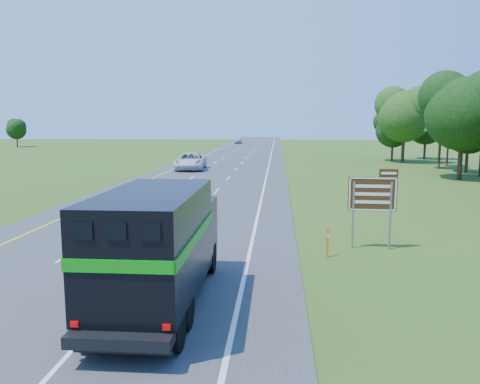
{
  "coord_description": "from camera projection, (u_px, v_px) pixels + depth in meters",
  "views": [
    {
      "loc": [
        6.61,
        -7.21,
        5.34
      ],
      "look_at": [
        4.71,
        16.46,
        1.85
      ],
      "focal_mm": 35.0,
      "sensor_mm": 36.0,
      "label": 1
    }
  ],
  "objects": [
    {
      "name": "exit_sign",
      "position": [
        373.0,
        197.0,
        19.83
      ],
      "size": [
        2.04,
        0.16,
        3.45
      ],
      "rotation": [
        0.0,
        0.0,
        -0.04
      ],
      "color": "gray",
      "rests_on": "ground"
    },
    {
      "name": "delineator",
      "position": [
        328.0,
        242.0,
        18.78
      ],
      "size": [
        0.09,
        0.05,
        1.15
      ],
      "color": "#FD640D",
      "rests_on": "ground"
    },
    {
      "name": "lane_markings",
      "position": [
        224.0,
        167.0,
        57.72
      ],
      "size": [
        11.15,
        260.0,
        0.01
      ],
      "color": "yellow",
      "rests_on": "road"
    },
    {
      "name": "white_suv",
      "position": [
        191.0,
        161.0,
        54.03
      ],
      "size": [
        3.72,
        7.22,
        1.95
      ],
      "primitive_type": "imported",
      "rotation": [
        0.0,
        0.0,
        0.07
      ],
      "color": "silver",
      "rests_on": "road"
    },
    {
      "name": "far_car",
      "position": [
        238.0,
        140.0,
        123.95
      ],
      "size": [
        2.07,
        4.9,
        1.65
      ],
      "primitive_type": "imported",
      "rotation": [
        0.0,
        0.0,
        0.02
      ],
      "color": "#B8B8BF",
      "rests_on": "road"
    },
    {
      "name": "road",
      "position": [
        224.0,
        167.0,
        57.72
      ],
      "size": [
        15.0,
        260.0,
        0.04
      ],
      "primitive_type": "cube",
      "color": "#38383A",
      "rests_on": "ground"
    },
    {
      "name": "horse_truck",
      "position": [
        159.0,
        244.0,
        13.48
      ],
      "size": [
        2.55,
        7.89,
        3.49
      ],
      "rotation": [
        0.0,
        0.0,
        0.0
      ],
      "color": "black",
      "rests_on": "road"
    }
  ]
}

